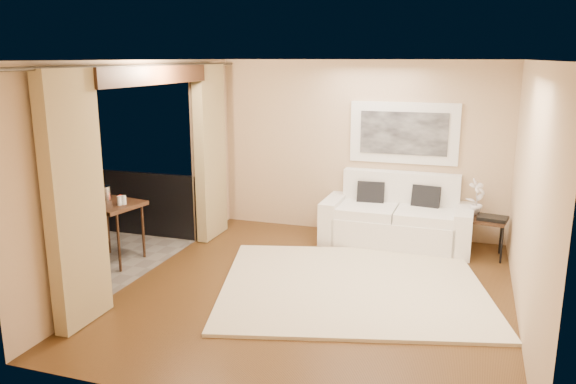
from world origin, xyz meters
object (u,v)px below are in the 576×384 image
at_px(side_table, 487,222).
at_px(balcony_chair_near, 90,233).
at_px(sofa, 397,219).
at_px(bistro_table, 111,209).
at_px(ice_bucket, 104,193).
at_px(orchid, 477,197).
at_px(balcony_chair_far, 79,220).

xyz_separation_m(side_table, balcony_chair_near, (-4.85, -2.24, 0.04)).
bearing_deg(sofa, side_table, -8.89).
bearing_deg(sofa, bistro_table, -149.48).
relative_size(sofa, ice_bucket, 10.89).
distance_m(sofa, orchid, 1.20).
relative_size(side_table, orchid, 1.15).
relative_size(orchid, balcony_chair_far, 0.57).
distance_m(bistro_table, ice_bucket, 0.26).
bearing_deg(bistro_table, balcony_chair_far, 174.99).
bearing_deg(ice_bucket, sofa, 27.34).
distance_m(sofa, bistro_table, 4.10).
xyz_separation_m(sofa, side_table, (1.26, -0.22, 0.14)).
bearing_deg(orchid, sofa, 174.94).
relative_size(side_table, balcony_chair_far, 0.66).
xyz_separation_m(sofa, balcony_chair_far, (-4.14, -1.96, 0.15)).
xyz_separation_m(sofa, bistro_table, (-3.56, -2.02, 0.38)).
xyz_separation_m(side_table, ice_bucket, (-4.98, -1.70, 0.43)).
distance_m(side_table, balcony_chair_near, 5.34).
height_order(sofa, bistro_table, sofa).
distance_m(balcony_chair_far, ice_bucket, 0.59).
height_order(balcony_chair_far, ice_bucket, ice_bucket).
height_order(side_table, balcony_chair_near, balcony_chair_near).
bearing_deg(bistro_table, sofa, 29.55).
bearing_deg(sofa, orchid, -4.09).
bearing_deg(orchid, balcony_chair_far, -160.40).
height_order(sofa, ice_bucket, sofa).
xyz_separation_m(side_table, bistro_table, (-4.82, -1.80, 0.25)).
height_order(side_table, ice_bucket, ice_bucket).
height_order(sofa, side_table, sofa).
relative_size(bistro_table, ice_bucket, 4.15).
distance_m(side_table, ice_bucket, 5.28).
height_order(balcony_chair_near, ice_bucket, ice_bucket).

